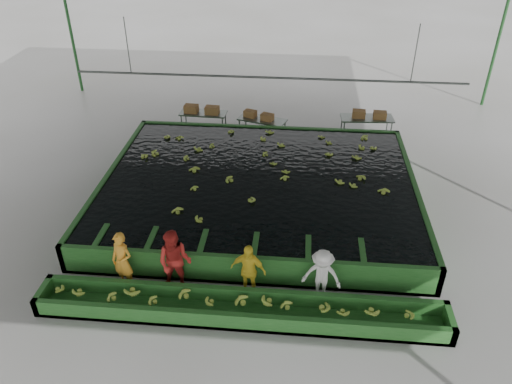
# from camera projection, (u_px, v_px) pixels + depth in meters

# --- Properties ---
(ground) EXTENTS (80.00, 80.00, 0.00)m
(ground) POSITION_uv_depth(u_px,v_px,m) (254.00, 228.00, 15.20)
(ground) COLOR gray
(ground) RESTS_ON ground
(shed_roof) EXTENTS (20.00, 22.00, 0.04)m
(shed_roof) POSITION_uv_depth(u_px,v_px,m) (254.00, 68.00, 12.52)
(shed_roof) COLOR gray
(shed_roof) RESTS_ON shed_posts
(shed_posts) EXTENTS (20.00, 22.00, 5.00)m
(shed_posts) POSITION_uv_depth(u_px,v_px,m) (254.00, 156.00, 13.86)
(shed_posts) COLOR #235B28
(shed_posts) RESTS_ON ground
(flotation_tank) EXTENTS (10.00, 8.00, 0.90)m
(flotation_tank) POSITION_uv_depth(u_px,v_px,m) (259.00, 190.00, 16.22)
(flotation_tank) COLOR #22581F
(flotation_tank) RESTS_ON ground
(tank_water) EXTENTS (9.70, 7.70, 0.00)m
(tank_water) POSITION_uv_depth(u_px,v_px,m) (259.00, 179.00, 16.00)
(tank_water) COLOR black
(tank_water) RESTS_ON flotation_tank
(sorting_trough) EXTENTS (10.00, 1.00, 0.50)m
(sorting_trough) POSITION_uv_depth(u_px,v_px,m) (240.00, 309.00, 12.04)
(sorting_trough) COLOR #22581F
(sorting_trough) RESTS_ON ground
(cableway_rail) EXTENTS (0.08, 0.08, 14.00)m
(cableway_rail) POSITION_uv_depth(u_px,v_px,m) (268.00, 78.00, 17.79)
(cableway_rail) COLOR #59605B
(cableway_rail) RESTS_ON shed_roof
(rail_hanger_left) EXTENTS (0.04, 0.04, 2.00)m
(rail_hanger_left) POSITION_uv_depth(u_px,v_px,m) (127.00, 46.00, 17.65)
(rail_hanger_left) COLOR #59605B
(rail_hanger_left) RESTS_ON shed_roof
(rail_hanger_right) EXTENTS (0.04, 0.04, 2.00)m
(rail_hanger_right) POSITION_uv_depth(u_px,v_px,m) (415.00, 54.00, 16.86)
(rail_hanger_right) COLOR #59605B
(rail_hanger_right) RESTS_ON shed_roof
(worker_a) EXTENTS (0.71, 0.58, 1.65)m
(worker_a) POSITION_uv_depth(u_px,v_px,m) (122.00, 261.00, 12.65)
(worker_a) COLOR orange
(worker_a) RESTS_ON ground
(worker_b) EXTENTS (0.91, 0.72, 1.81)m
(worker_b) POSITION_uv_depth(u_px,v_px,m) (175.00, 262.00, 12.50)
(worker_b) COLOR #B22520
(worker_b) RESTS_ON ground
(worker_c) EXTENTS (0.96, 0.53, 1.56)m
(worker_c) POSITION_uv_depth(u_px,v_px,m) (248.00, 270.00, 12.42)
(worker_c) COLOR yellow
(worker_c) RESTS_ON ground
(worker_d) EXTENTS (1.04, 0.69, 1.51)m
(worker_d) POSITION_uv_depth(u_px,v_px,m) (322.00, 276.00, 12.29)
(worker_d) COLOR silver
(worker_d) RESTS_ON ground
(packing_table_left) EXTENTS (1.93, 0.84, 0.87)m
(packing_table_left) POSITION_uv_depth(u_px,v_px,m) (204.00, 122.00, 20.72)
(packing_table_left) COLOR #59605B
(packing_table_left) RESTS_ON ground
(packing_table_mid) EXTENTS (2.05, 1.28, 0.87)m
(packing_table_mid) POSITION_uv_depth(u_px,v_px,m) (262.00, 129.00, 20.17)
(packing_table_mid) COLOR #59605B
(packing_table_mid) RESTS_ON ground
(packing_table_right) EXTENTS (2.12, 0.96, 0.94)m
(packing_table_right) POSITION_uv_depth(u_px,v_px,m) (366.00, 128.00, 20.13)
(packing_table_right) COLOR #59605B
(packing_table_right) RESTS_ON ground
(box_stack_left) EXTENTS (1.46, 0.51, 0.31)m
(box_stack_left) POSITION_uv_depth(u_px,v_px,m) (202.00, 113.00, 20.44)
(box_stack_left) COLOR brown
(box_stack_left) RESTS_ON packing_table_left
(box_stack_mid) EXTENTS (1.27, 0.76, 0.27)m
(box_stack_mid) POSITION_uv_depth(u_px,v_px,m) (259.00, 118.00, 19.98)
(box_stack_mid) COLOR brown
(box_stack_mid) RESTS_ON packing_table_mid
(box_stack_right) EXTENTS (1.35, 0.46, 0.29)m
(box_stack_right) POSITION_uv_depth(u_px,v_px,m) (369.00, 118.00, 19.85)
(box_stack_right) COLOR brown
(box_stack_right) RESTS_ON packing_table_right
(floating_bananas) EXTENTS (9.20, 6.28, 0.13)m
(floating_bananas) POSITION_uv_depth(u_px,v_px,m) (261.00, 167.00, 16.68)
(floating_bananas) COLOR #8FAA37
(floating_bananas) RESTS_ON tank_water
(trough_bananas) EXTENTS (8.39, 0.56, 0.11)m
(trough_bananas) POSITION_uv_depth(u_px,v_px,m) (240.00, 304.00, 11.96)
(trough_bananas) COLOR #8FAA37
(trough_bananas) RESTS_ON sorting_trough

